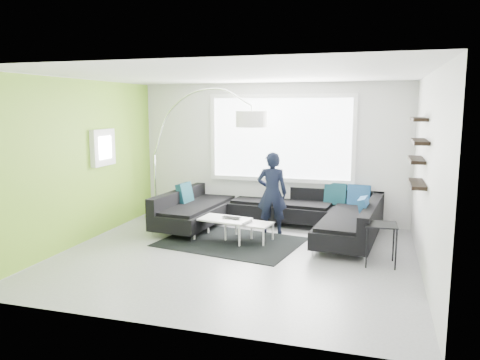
# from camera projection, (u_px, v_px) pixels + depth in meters

# --- Properties ---
(ground) EXTENTS (5.50, 5.50, 0.00)m
(ground) POSITION_uv_depth(u_px,v_px,m) (235.00, 256.00, 7.37)
(ground) COLOR gray
(ground) RESTS_ON ground
(room_shell) EXTENTS (5.54, 5.04, 2.82)m
(room_shell) POSITION_uv_depth(u_px,v_px,m) (241.00, 141.00, 7.27)
(room_shell) COLOR silver
(room_shell) RESTS_ON ground
(sectional_sofa) EXTENTS (4.07, 2.75, 0.83)m
(sectional_sofa) POSITION_uv_depth(u_px,v_px,m) (270.00, 213.00, 8.68)
(sectional_sofa) COLOR black
(sectional_sofa) RESTS_ON ground
(rug) EXTENTS (2.57, 2.06, 0.01)m
(rug) POSITION_uv_depth(u_px,v_px,m) (231.00, 242.00, 8.13)
(rug) COLOR black
(rug) RESTS_ON ground
(coffee_table) EXTENTS (1.30, 0.89, 0.39)m
(coffee_table) POSITION_uv_depth(u_px,v_px,m) (236.00, 229.00, 8.21)
(coffee_table) COLOR white
(coffee_table) RESTS_ON ground
(arc_lamp) EXTENTS (2.69, 1.58, 2.69)m
(arc_lamp) POSITION_uv_depth(u_px,v_px,m) (154.00, 155.00, 9.62)
(arc_lamp) COLOR silver
(arc_lamp) RESTS_ON ground
(side_table) EXTENTS (0.48, 0.48, 0.62)m
(side_table) POSITION_uv_depth(u_px,v_px,m) (380.00, 244.00, 6.94)
(side_table) COLOR black
(side_table) RESTS_ON ground
(person) EXTENTS (0.66, 0.53, 1.52)m
(person) POSITION_uv_depth(u_px,v_px,m) (272.00, 193.00, 8.60)
(person) COLOR black
(person) RESTS_ON ground
(laptop) EXTENTS (0.41, 0.33, 0.03)m
(laptop) POSITION_uv_depth(u_px,v_px,m) (230.00, 218.00, 8.14)
(laptop) COLOR black
(laptop) RESTS_ON coffee_table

